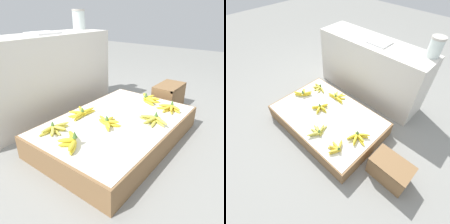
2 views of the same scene
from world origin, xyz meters
TOP-DOWN VIEW (x-y plane):
  - ground_plane at (0.00, 0.00)m, footprint 10.00×10.00m
  - display_platform at (0.00, 0.00)m, footprint 1.26×0.84m
  - back_vendor_table at (-0.05, 0.84)m, footprint 1.46×0.43m
  - wooden_crate at (0.89, -0.04)m, footprint 0.37×0.23m
  - banana_bunch_front_midright at (0.12, -0.25)m, footprint 0.16×0.26m
  - banana_bunch_front_right at (0.40, -0.26)m, footprint 0.15×0.22m
  - banana_bunch_middle_left at (-0.48, 0.01)m, footprint 0.18×0.19m
  - banana_bunch_middle_midleft at (-0.12, -0.00)m, footprint 0.19×0.21m
  - banana_bunch_middle_right at (0.47, -0.02)m, footprint 0.20×0.22m
  - banana_bunch_back_left at (-0.42, 0.24)m, footprint 0.24×0.14m
  - banana_bunch_back_midleft at (-0.12, 0.28)m, footprint 0.27×0.17m
  - glass_jar at (0.59, 0.96)m, footprint 0.14×0.14m
  - foam_tray_white at (0.02, 0.84)m, footprint 0.26×0.21m

SIDE VIEW (x-z plane):
  - ground_plane at x=0.00m, z-range 0.00..0.00m
  - display_platform at x=0.00m, z-range 0.00..0.18m
  - wooden_crate at x=0.89m, z-range 0.00..0.25m
  - banana_bunch_back_left at x=-0.42m, z-range 0.17..0.25m
  - banana_bunch_back_midleft at x=-0.12m, z-range 0.17..0.25m
  - banana_bunch_front_midright at x=0.12m, z-range 0.17..0.25m
  - banana_bunch_front_right at x=0.40m, z-range 0.17..0.25m
  - banana_bunch_middle_midleft at x=-0.12m, z-range 0.17..0.26m
  - banana_bunch_middle_right at x=0.47m, z-range 0.17..0.26m
  - banana_bunch_middle_left at x=-0.48m, z-range 0.17..0.27m
  - back_vendor_table at x=-0.05m, z-range 0.00..0.78m
  - foam_tray_white at x=0.02m, z-range 0.78..0.79m
  - glass_jar at x=0.59m, z-range 0.78..0.98m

